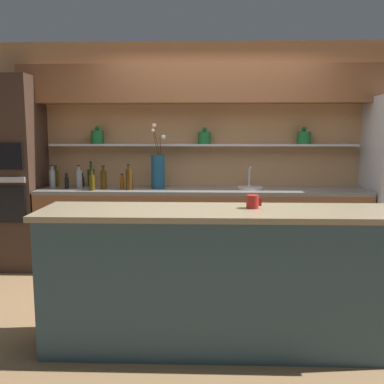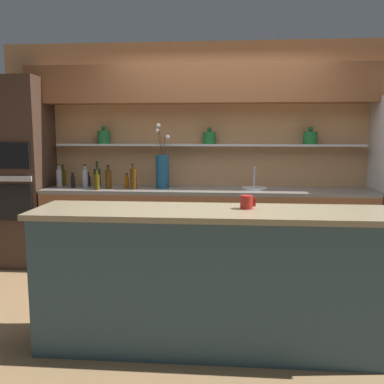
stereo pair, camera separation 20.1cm
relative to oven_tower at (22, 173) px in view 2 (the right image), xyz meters
name	(u,v)px [view 2 (the right image)]	position (x,y,z in m)	size (l,w,h in m)	color
ground_plane	(214,311)	(2.30, -1.24, -1.09)	(12.00, 12.00, 0.00)	olive
back_wall_unit	(219,133)	(2.30, 0.29, 0.46)	(5.20, 0.44, 2.60)	tan
back_counter_unit	(206,228)	(2.16, 0.00, -0.63)	(3.68, 0.62, 0.92)	brown
island_counter	(211,279)	(2.30, -1.84, -0.57)	(2.54, 0.61, 1.02)	#334C56
oven_tower	(22,173)	(0.00, 0.00, 0.00)	(0.60, 0.64, 2.17)	#3D281E
flower_vase	(162,170)	(1.66, 0.01, 0.04)	(0.17, 0.17, 0.73)	navy
sink_fixture	(255,187)	(2.71, 0.01, -0.14)	(0.30, 0.30, 0.25)	#B7B7BC
bottle_sauce_0	(127,182)	(1.26, -0.03, -0.09)	(0.05, 0.05, 0.17)	#9E4C0A
bottle_sauce_1	(88,180)	(0.75, 0.12, -0.10)	(0.05, 0.05, 0.16)	black
bottle_sauce_2	(73,181)	(0.62, -0.04, -0.09)	(0.05, 0.05, 0.18)	black
bottle_spirit_3	(59,177)	(0.43, 0.03, -0.06)	(0.07, 0.07, 0.26)	gray
bottle_oil_4	(63,177)	(0.44, 0.15, -0.07)	(0.06, 0.06, 0.25)	#47380A
bottle_wine_5	(97,177)	(0.85, 0.15, -0.06)	(0.08, 0.08, 0.30)	#193814
bottle_spirit_6	(109,179)	(1.06, -0.08, -0.05)	(0.07, 0.07, 0.27)	#4C2D0C
bottle_oil_7	(97,182)	(0.95, -0.18, -0.07)	(0.06, 0.06, 0.23)	#47380A
bottle_spirit_8	(85,178)	(0.76, -0.02, -0.05)	(0.07, 0.07, 0.27)	gray
bottle_spirit_9	(133,179)	(1.35, -0.11, -0.05)	(0.08, 0.08, 0.29)	#4C2D0C
coffee_mug	(247,202)	(2.54, -1.78, -0.02)	(0.11, 0.09, 0.10)	maroon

